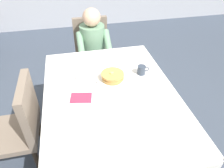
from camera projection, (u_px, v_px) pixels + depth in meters
ground_plane at (111, 146)px, 2.21m from camera, size 14.00×14.00×0.00m
dining_table_main at (111, 100)px, 1.81m from camera, size 1.12×1.52×0.74m
chair_diner at (92, 49)px, 2.79m from camera, size 0.44×0.45×0.93m
diner_person at (93, 45)px, 2.58m from camera, size 0.40×0.43×1.12m
chair_left_side at (21, 124)px, 1.76m from camera, size 0.45×0.44×0.93m
plate_breakfast at (112, 80)px, 1.88m from camera, size 0.28×0.28×0.02m
breakfast_stack at (113, 76)px, 1.85m from camera, size 0.20×0.20×0.08m
cup_coffee at (142, 70)px, 1.95m from camera, size 0.11×0.08×0.08m
syrup_pitcher at (79, 75)px, 1.89m from camera, size 0.08×0.08×0.07m
fork_left_of_plate at (91, 85)px, 1.83m from camera, size 0.03×0.18×0.00m
knife_right_of_plate at (133, 79)px, 1.90m from camera, size 0.03×0.20×0.00m
spoon_near_edge at (117, 103)px, 1.65m from camera, size 0.15×0.02×0.00m
napkin_folded at (81, 98)px, 1.70m from camera, size 0.19×0.15×0.01m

